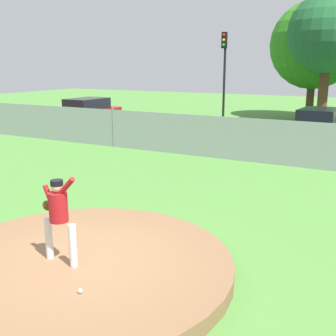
% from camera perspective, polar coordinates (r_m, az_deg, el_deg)
% --- Properties ---
extents(ground_plane, '(80.00, 80.00, 0.00)m').
position_cam_1_polar(ground_plane, '(12.66, 5.82, -2.80)').
color(ground_plane, '#4C8438').
extents(asphalt_strip, '(44.00, 7.00, 0.01)m').
position_cam_1_polar(asphalt_strip, '(20.58, 15.02, 3.32)').
color(asphalt_strip, '#2B2B2D').
rests_on(asphalt_strip, ground_plane).
extents(pitchers_mound, '(5.47, 5.47, 0.27)m').
position_cam_1_polar(pitchers_mound, '(7.79, -11.92, -13.05)').
color(pitchers_mound, brown).
rests_on(pitchers_mound, ground_plane).
extents(pitcher_youth, '(0.80, 0.32, 1.60)m').
position_cam_1_polar(pitcher_youth, '(7.36, -14.79, -5.88)').
color(pitcher_youth, silver).
rests_on(pitcher_youth, pitchers_mound).
extents(baseball, '(0.07, 0.07, 0.07)m').
position_cam_1_polar(baseball, '(6.70, -11.91, -16.14)').
color(baseball, white).
rests_on(baseball, pitchers_mound).
extents(chainlink_fence, '(32.21, 0.07, 1.78)m').
position_cam_1_polar(chainlink_fence, '(16.15, 11.40, 3.73)').
color(chainlink_fence, gray).
rests_on(chainlink_fence, ground_plane).
extents(parked_car_red, '(1.97, 4.65, 1.66)m').
position_cam_1_polar(parked_car_red, '(25.95, -10.98, 7.44)').
color(parked_car_red, '#A81919').
rests_on(parked_car_red, ground_plane).
extents(parked_car_teal, '(1.99, 4.33, 1.69)m').
position_cam_1_polar(parked_car_teal, '(20.49, 19.90, 5.20)').
color(parked_car_teal, '#146066').
rests_on(parked_car_teal, ground_plane).
extents(traffic_light_near, '(0.28, 0.46, 5.45)m').
position_cam_1_polar(traffic_light_near, '(25.30, 7.70, 13.96)').
color(traffic_light_near, black).
rests_on(traffic_light_near, ground_plane).
extents(tree_slender_far, '(5.83, 5.83, 7.83)m').
position_cam_1_polar(tree_slender_far, '(30.51, 19.41, 15.60)').
color(tree_slender_far, '#4C331E').
rests_on(tree_slender_far, ground_plane).
extents(tree_tall_centre, '(4.74, 4.74, 7.85)m').
position_cam_1_polar(tree_tall_centre, '(27.41, 21.08, 16.85)').
color(tree_tall_centre, '#4C331E').
rests_on(tree_tall_centre, ground_plane).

